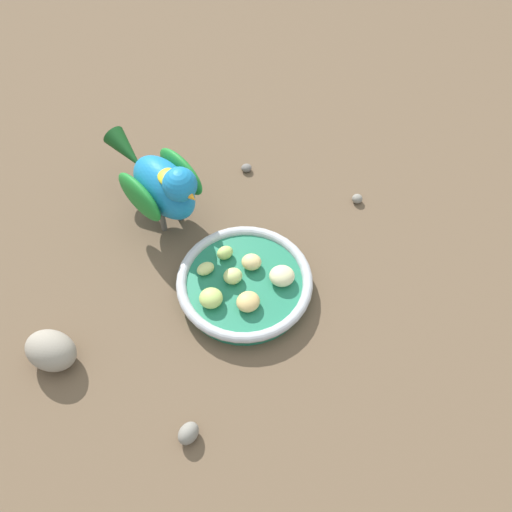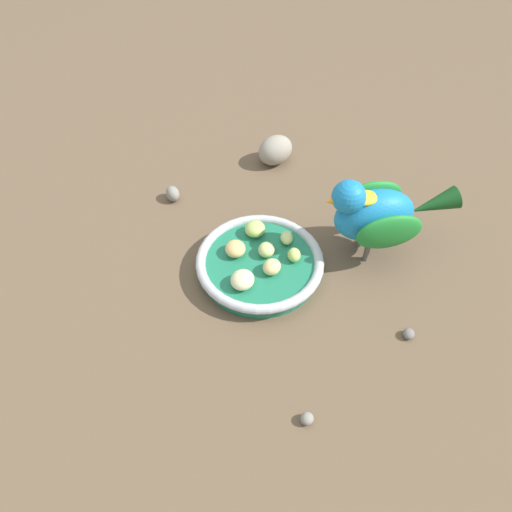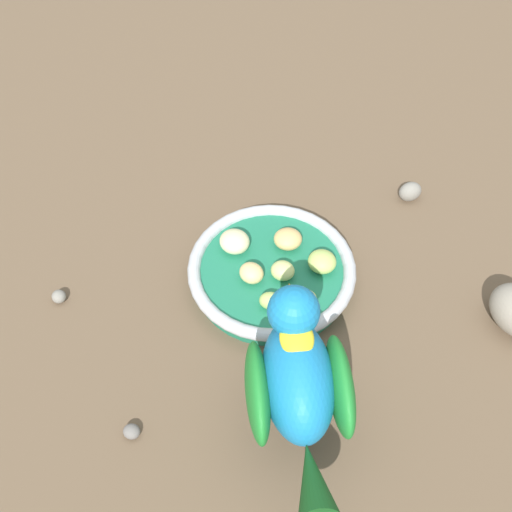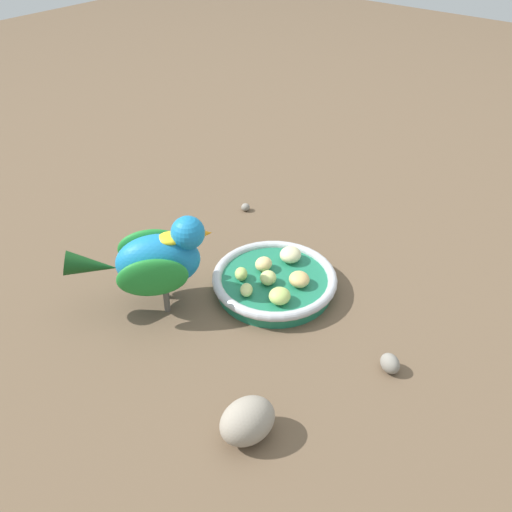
{
  "view_description": "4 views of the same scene",
  "coord_description": "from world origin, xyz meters",
  "px_view_note": "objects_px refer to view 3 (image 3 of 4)",
  "views": [
    {
      "loc": [
        0.47,
        0.05,
        0.76
      ],
      "look_at": [
        -0.03,
        -0.02,
        0.05
      ],
      "focal_mm": 41.57,
      "sensor_mm": 36.0,
      "label": 1
    },
    {
      "loc": [
        -0.29,
        0.37,
        0.59
      ],
      "look_at": [
        -0.01,
        -0.01,
        0.06
      ],
      "focal_mm": 33.6,
      "sensor_mm": 36.0,
      "label": 2
    },
    {
      "loc": [
        -0.35,
        -0.34,
        0.63
      ],
      "look_at": [
        -0.02,
        -0.02,
        0.06
      ],
      "focal_mm": 44.74,
      "sensor_mm": 36.0,
      "label": 3
    },
    {
      "loc": [
        0.42,
        -0.6,
        0.58
      ],
      "look_at": [
        -0.03,
        -0.04,
        0.06
      ],
      "focal_mm": 39.43,
      "sensor_mm": 36.0,
      "label": 4
    }
  ],
  "objects_px": {
    "pebble_2": "(410,192)",
    "apple_piece_1": "(235,241)",
    "parrot": "(298,381)",
    "apple_piece_4": "(280,272)",
    "apple_piece_5": "(288,239)",
    "feeding_bowl": "(270,273)",
    "pebble_1": "(132,431)",
    "apple_piece_2": "(251,273)",
    "apple_piece_0": "(270,301)",
    "apple_piece_6": "(305,297)",
    "pebble_0": "(59,296)",
    "apple_piece_3": "(322,262)"
  },
  "relations": [
    {
      "from": "pebble_0",
      "to": "apple_piece_2",
      "type": "bearing_deg",
      "value": -42.79
    },
    {
      "from": "apple_piece_1",
      "to": "apple_piece_2",
      "type": "xyz_separation_m",
      "value": [
        -0.02,
        -0.05,
        -0.0
      ]
    },
    {
      "from": "apple_piece_3",
      "to": "apple_piece_4",
      "type": "height_order",
      "value": "apple_piece_3"
    },
    {
      "from": "apple_piece_5",
      "to": "feeding_bowl",
      "type": "bearing_deg",
      "value": -165.95
    },
    {
      "from": "apple_piece_6",
      "to": "pebble_2",
      "type": "height_order",
      "value": "apple_piece_6"
    },
    {
      "from": "pebble_0",
      "to": "pebble_2",
      "type": "distance_m",
      "value": 0.47
    },
    {
      "from": "apple_piece_1",
      "to": "parrot",
      "type": "bearing_deg",
      "value": -119.22
    },
    {
      "from": "apple_piece_2",
      "to": "apple_piece_5",
      "type": "xyz_separation_m",
      "value": [
        0.07,
        0.0,
        -0.0
      ]
    },
    {
      "from": "apple_piece_5",
      "to": "pebble_1",
      "type": "xyz_separation_m",
      "value": [
        -0.28,
        -0.04,
        -0.03
      ]
    },
    {
      "from": "apple_piece_0",
      "to": "parrot",
      "type": "relative_size",
      "value": 0.14
    },
    {
      "from": "apple_piece_0",
      "to": "parrot",
      "type": "bearing_deg",
      "value": -125.93
    },
    {
      "from": "pebble_2",
      "to": "apple_piece_1",
      "type": "bearing_deg",
      "value": 158.24
    },
    {
      "from": "apple_piece_5",
      "to": "pebble_2",
      "type": "relative_size",
      "value": 1.11
    },
    {
      "from": "apple_piece_6",
      "to": "parrot",
      "type": "xyz_separation_m",
      "value": [
        -0.11,
        -0.08,
        0.06
      ]
    },
    {
      "from": "feeding_bowl",
      "to": "apple_piece_4",
      "type": "bearing_deg",
      "value": -92.9
    },
    {
      "from": "pebble_1",
      "to": "pebble_2",
      "type": "xyz_separation_m",
      "value": [
        0.47,
        -0.01,
        0.01
      ]
    },
    {
      "from": "apple_piece_0",
      "to": "apple_piece_6",
      "type": "xyz_separation_m",
      "value": [
        0.03,
        -0.02,
        -0.0
      ]
    },
    {
      "from": "apple_piece_5",
      "to": "pebble_0",
      "type": "bearing_deg",
      "value": 147.32
    },
    {
      "from": "apple_piece_4",
      "to": "feeding_bowl",
      "type": "bearing_deg",
      "value": 87.1
    },
    {
      "from": "apple_piece_0",
      "to": "pebble_2",
      "type": "relative_size",
      "value": 0.81
    },
    {
      "from": "apple_piece_3",
      "to": "pebble_0",
      "type": "bearing_deg",
      "value": 139.26
    },
    {
      "from": "feeding_bowl",
      "to": "apple_piece_3",
      "type": "relative_size",
      "value": 5.94
    },
    {
      "from": "feeding_bowl",
      "to": "pebble_0",
      "type": "height_order",
      "value": "feeding_bowl"
    },
    {
      "from": "apple_piece_3",
      "to": "apple_piece_6",
      "type": "relative_size",
      "value": 1.25
    },
    {
      "from": "apple_piece_0",
      "to": "apple_piece_2",
      "type": "relative_size",
      "value": 0.85
    },
    {
      "from": "apple_piece_3",
      "to": "parrot",
      "type": "bearing_deg",
      "value": -148.08
    },
    {
      "from": "apple_piece_2",
      "to": "parrot",
      "type": "xyz_separation_m",
      "value": [
        -0.09,
        -0.15,
        0.05
      ]
    },
    {
      "from": "pebble_0",
      "to": "pebble_2",
      "type": "height_order",
      "value": "pebble_2"
    },
    {
      "from": "pebble_2",
      "to": "apple_piece_0",
      "type": "bearing_deg",
      "value": 178.8
    },
    {
      "from": "pebble_1",
      "to": "apple_piece_4",
      "type": "bearing_deg",
      "value": 3.17
    },
    {
      "from": "apple_piece_2",
      "to": "apple_piece_3",
      "type": "height_order",
      "value": "apple_piece_3"
    },
    {
      "from": "apple_piece_1",
      "to": "apple_piece_3",
      "type": "distance_m",
      "value": 0.11
    },
    {
      "from": "apple_piece_5",
      "to": "apple_piece_6",
      "type": "relative_size",
      "value": 1.27
    },
    {
      "from": "apple_piece_0",
      "to": "pebble_2",
      "type": "height_order",
      "value": "apple_piece_0"
    },
    {
      "from": "parrot",
      "to": "apple_piece_3",
      "type": "bearing_deg",
      "value": -16.82
    },
    {
      "from": "apple_piece_5",
      "to": "apple_piece_6",
      "type": "height_order",
      "value": "apple_piece_5"
    },
    {
      "from": "feeding_bowl",
      "to": "apple_piece_0",
      "type": "xyz_separation_m",
      "value": [
        -0.04,
        -0.04,
        0.02
      ]
    },
    {
      "from": "apple_piece_2",
      "to": "apple_piece_3",
      "type": "bearing_deg",
      "value": -35.2
    },
    {
      "from": "apple_piece_2",
      "to": "pebble_0",
      "type": "xyz_separation_m",
      "value": [
        -0.17,
        0.16,
        -0.03
      ]
    },
    {
      "from": "apple_piece_4",
      "to": "apple_piece_5",
      "type": "height_order",
      "value": "same"
    },
    {
      "from": "feeding_bowl",
      "to": "pebble_0",
      "type": "relative_size",
      "value": 11.67
    },
    {
      "from": "parrot",
      "to": "pebble_1",
      "type": "height_order",
      "value": "parrot"
    },
    {
      "from": "pebble_2",
      "to": "pebble_0",
      "type": "bearing_deg",
      "value": 154.48
    },
    {
      "from": "apple_piece_4",
      "to": "pebble_1",
      "type": "height_order",
      "value": "apple_piece_4"
    },
    {
      "from": "apple_piece_3",
      "to": "apple_piece_5",
      "type": "bearing_deg",
      "value": 91.37
    },
    {
      "from": "apple_piece_0",
      "to": "apple_piece_4",
      "type": "distance_m",
      "value": 0.04
    },
    {
      "from": "parrot",
      "to": "apple_piece_4",
      "type": "bearing_deg",
      "value": -1.21
    },
    {
      "from": "apple_piece_4",
      "to": "apple_piece_5",
      "type": "relative_size",
      "value": 0.82
    },
    {
      "from": "apple_piece_4",
      "to": "apple_piece_6",
      "type": "height_order",
      "value": "apple_piece_4"
    },
    {
      "from": "apple_piece_3",
      "to": "pebble_2",
      "type": "relative_size",
      "value": 1.09
    }
  ]
}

